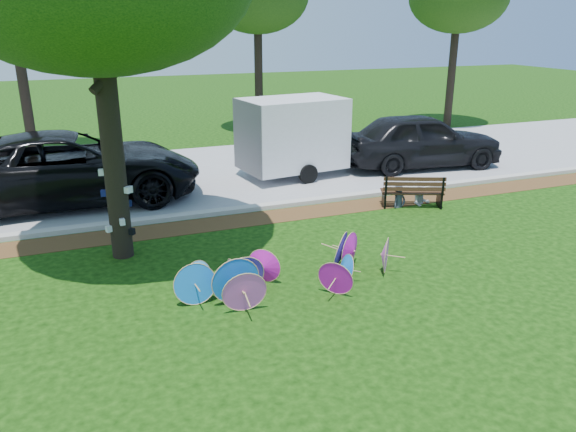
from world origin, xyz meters
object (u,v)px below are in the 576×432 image
(black_van, at_px, (70,168))
(dark_pickup, at_px, (421,140))
(parasol_pile, at_px, (278,271))
(cargo_trailer, at_px, (293,133))
(park_bench, at_px, (412,191))
(person_right, at_px, (422,186))
(person_left, at_px, (400,185))

(black_van, relative_size, dark_pickup, 1.29)
(black_van, xyz_separation_m, dark_pickup, (11.22, -0.05, -0.05))
(parasol_pile, distance_m, cargo_trailer, 8.22)
(park_bench, distance_m, person_right, 0.36)
(black_van, distance_m, person_left, 8.98)
(parasol_pile, bearing_deg, dark_pickup, 42.24)
(parasol_pile, relative_size, person_left, 3.69)
(park_bench, xyz_separation_m, person_left, (-0.35, 0.05, 0.17))
(person_left, xyz_separation_m, person_right, (0.70, 0.00, -0.10))
(dark_pickup, height_order, person_right, dark_pickup)
(park_bench, relative_size, person_left, 1.39)
(cargo_trailer, xyz_separation_m, person_left, (1.51, -4.01, -0.79))
(person_right, bearing_deg, park_bench, -158.68)
(person_right, bearing_deg, black_van, 170.98)
(dark_pickup, relative_size, person_right, 5.37)
(dark_pickup, height_order, park_bench, dark_pickup)
(park_bench, distance_m, person_left, 0.39)
(park_bench, bearing_deg, dark_pickup, 76.31)
(parasol_pile, xyz_separation_m, cargo_trailer, (3.24, 7.49, 1.01))
(dark_pickup, distance_m, cargo_trailer, 4.58)
(black_van, height_order, dark_pickup, black_van)
(parasol_pile, bearing_deg, person_left, 36.14)
(black_van, relative_size, cargo_trailer, 2.24)
(cargo_trailer, distance_m, person_right, 4.67)
(dark_pickup, distance_m, park_bench, 4.54)
(parasol_pile, bearing_deg, cargo_trailer, 66.59)
(black_van, bearing_deg, dark_pickup, -89.42)
(cargo_trailer, relative_size, park_bench, 1.87)
(parasol_pile, distance_m, black_van, 7.92)
(park_bench, bearing_deg, person_right, 30.75)
(cargo_trailer, relative_size, person_right, 3.09)
(black_van, distance_m, cargo_trailer, 6.72)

